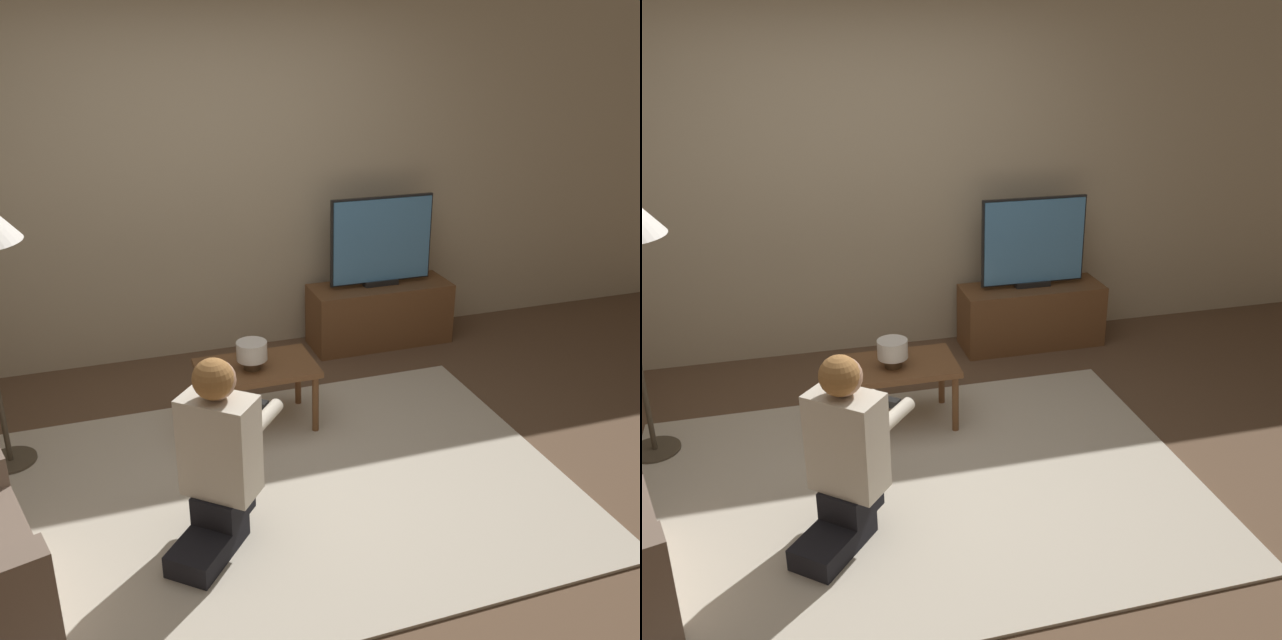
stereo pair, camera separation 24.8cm
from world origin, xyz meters
TOP-DOWN VIEW (x-y plane):
  - ground_plane at (0.00, 0.00)m, footprint 10.00×10.00m
  - wall_back at (0.00, 1.93)m, footprint 10.00×0.06m
  - rug at (0.00, 0.00)m, footprint 2.97×2.13m
  - tv_stand at (1.23, 1.63)m, footprint 1.07×0.39m
  - tv at (1.23, 1.64)m, footprint 0.79×0.08m
  - coffee_table at (0.03, 0.69)m, footprint 0.70×0.44m
  - person_kneeling at (-0.38, -0.27)m, footprint 0.68×0.74m
  - table_lamp at (0.00, 0.66)m, footprint 0.18×0.18m

SIDE VIEW (x-z plane):
  - ground_plane at x=0.00m, z-range 0.00..0.00m
  - rug at x=0.00m, z-range 0.00..0.02m
  - tv_stand at x=1.23m, z-range 0.00..0.47m
  - coffee_table at x=0.03m, z-range 0.15..0.57m
  - person_kneeling at x=-0.38m, z-range 0.01..0.94m
  - table_lamp at x=0.00m, z-range 0.43..0.60m
  - tv at x=1.23m, z-range 0.47..1.15m
  - wall_back at x=0.00m, z-range 0.00..2.60m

